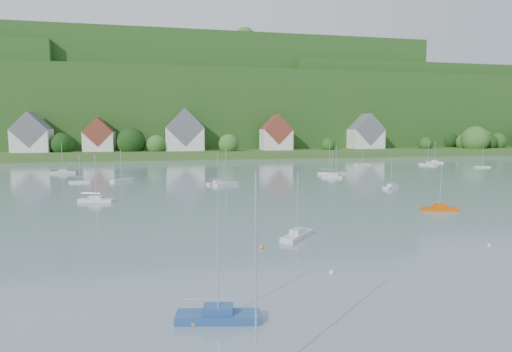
# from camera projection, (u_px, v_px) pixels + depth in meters

# --- Properties ---
(far_shore_strip) EXTENTS (600.00, 60.00, 3.00)m
(far_shore_strip) POSITION_uv_depth(u_px,v_px,m) (173.00, 153.00, 192.63)
(far_shore_strip) COLOR #2C4F1D
(far_shore_strip) RESTS_ON ground
(forested_ridge) EXTENTS (620.00, 181.22, 69.89)m
(forested_ridge) POSITION_uv_depth(u_px,v_px,m) (171.00, 111.00, 257.07)
(forested_ridge) COLOR #1A3F14
(forested_ridge) RESTS_ON ground
(village_building_0) EXTENTS (14.00, 10.40, 16.00)m
(village_building_0) POSITION_uv_depth(u_px,v_px,m) (32.00, 136.00, 167.96)
(village_building_0) COLOR silver
(village_building_0) RESTS_ON far_shore_strip
(village_building_1) EXTENTS (12.00, 9.36, 14.00)m
(village_building_1) POSITION_uv_depth(u_px,v_px,m) (99.00, 137.00, 175.05)
(village_building_1) COLOR silver
(village_building_1) RESTS_ON far_shore_strip
(village_building_2) EXTENTS (16.00, 11.44, 18.00)m
(village_building_2) POSITION_uv_depth(u_px,v_px,m) (185.00, 133.00, 181.00)
(village_building_2) COLOR silver
(village_building_2) RESTS_ON far_shore_strip
(village_building_3) EXTENTS (13.00, 10.40, 15.50)m
(village_building_3) POSITION_uv_depth(u_px,v_px,m) (276.00, 135.00, 187.24)
(village_building_3) COLOR silver
(village_building_3) RESTS_ON far_shore_strip
(village_building_4) EXTENTS (15.00, 10.40, 16.50)m
(village_building_4) POSITION_uv_depth(u_px,v_px,m) (366.00, 135.00, 200.23)
(village_building_4) COLOR silver
(village_building_4) RESTS_ON far_shore_strip
(near_sailboat_1) EXTENTS (5.51, 2.45, 7.18)m
(near_sailboat_1) POSITION_uv_depth(u_px,v_px,m) (218.00, 315.00, 26.68)
(near_sailboat_1) COLOR #234989
(near_sailboat_1) RESTS_ON ground
(near_sailboat_3) EXTENTS (4.87, 5.14, 7.47)m
(near_sailboat_3) POSITION_uv_depth(u_px,v_px,m) (297.00, 234.00, 47.05)
(near_sailboat_3) COLOR silver
(near_sailboat_3) RESTS_ON ground
(near_sailboat_5) EXTENTS (5.21, 2.48, 6.79)m
(near_sailboat_5) POSITION_uv_depth(u_px,v_px,m) (440.00, 208.00, 62.95)
(near_sailboat_5) COLOR #D35004
(near_sailboat_5) RESTS_ON ground
(mooring_buoy_0) EXTENTS (0.48, 0.48, 0.48)m
(mooring_buoy_0) POSITION_uv_depth(u_px,v_px,m) (193.00, 325.00, 26.16)
(mooring_buoy_0) COLOR orange
(mooring_buoy_0) RESTS_ON ground
(mooring_buoy_1) EXTENTS (0.40, 0.40, 0.40)m
(mooring_buoy_1) POSITION_uv_depth(u_px,v_px,m) (332.00, 274.00, 35.41)
(mooring_buoy_1) COLOR silver
(mooring_buoy_1) RESTS_ON ground
(mooring_buoy_3) EXTENTS (0.43, 0.43, 0.43)m
(mooring_buoy_3) POSITION_uv_depth(u_px,v_px,m) (262.00, 248.00, 43.01)
(mooring_buoy_3) COLOR orange
(mooring_buoy_3) RESTS_ON ground
(mooring_buoy_4) EXTENTS (0.39, 0.39, 0.39)m
(mooring_buoy_4) POSITION_uv_depth(u_px,v_px,m) (489.00, 246.00, 43.78)
(mooring_buoy_4) COLOR silver
(mooring_buoy_4) RESTS_ON ground
(far_sailboat_cluster) EXTENTS (184.06, 75.67, 8.71)m
(far_sailboat_cluster) POSITION_uv_depth(u_px,v_px,m) (234.00, 174.00, 111.28)
(far_sailboat_cluster) COLOR silver
(far_sailboat_cluster) RESTS_ON ground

